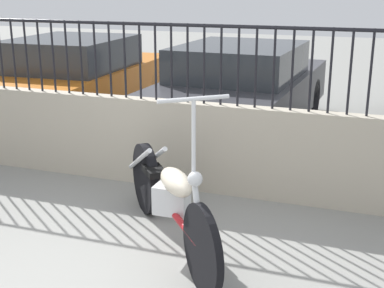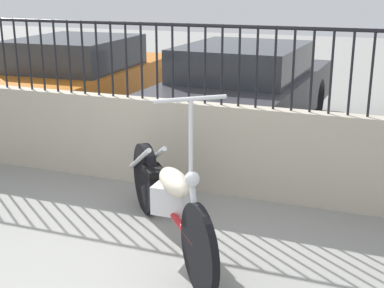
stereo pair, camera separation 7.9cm
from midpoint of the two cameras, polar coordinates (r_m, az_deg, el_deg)
name	(u,v)px [view 2 (the right image)]	position (r m, az deg, el deg)	size (l,w,h in m)	color
low_wall	(189,146)	(5.72, 0.05, -0.16)	(9.82, 0.18, 0.95)	#B2A893
fence_railing	(189,51)	(5.51, 0.06, 9.90)	(9.82, 0.04, 0.81)	black
motorcycle_red	(165,195)	(4.56, -2.37, -5.41)	(1.49, 1.75, 1.41)	black
car_orange	(81,75)	(9.17, -11.47, 7.18)	(2.00, 4.17, 1.29)	black
car_dark_grey	(245,88)	(7.89, 6.01, 5.95)	(1.93, 4.14, 1.31)	black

